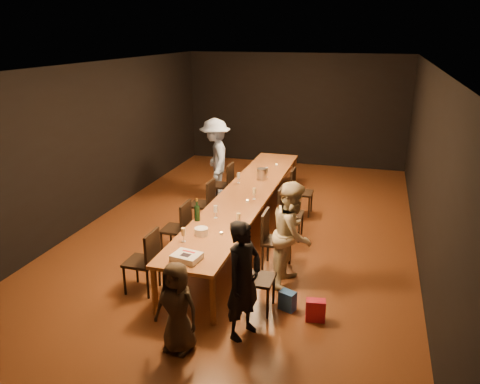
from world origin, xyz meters
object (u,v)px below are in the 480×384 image
(woman_tan, at_px, (292,234))
(ice_bucket, at_px, (262,174))
(woman_birthday, at_px, (244,280))
(chair_right_0, at_px, (258,278))
(chair_left_3, at_px, (222,185))
(plate_stack, at_px, (201,232))
(chair_right_3, at_px, (302,192))
(chair_left_2, at_px, (202,204))
(birthday_cake, at_px, (187,257))
(champagne_bottle, at_px, (197,209))
(chair_right_2, at_px, (291,213))
(chair_left_0, at_px, (141,261))
(child, at_px, (177,308))
(chair_right_1, at_px, (277,241))
(table, at_px, (245,196))
(man_blue, at_px, (215,159))
(chair_left_1, at_px, (176,228))

(woman_tan, distance_m, ice_bucket, 2.75)
(woman_birthday, bearing_deg, chair_right_0, 20.60)
(chair_left_3, bearing_deg, chair_right_0, -154.72)
(plate_stack, distance_m, ice_bucket, 2.88)
(chair_right_3, distance_m, woman_birthday, 4.19)
(ice_bucket, bearing_deg, plate_stack, -93.75)
(chair_left_2, bearing_deg, woman_tan, -128.24)
(birthday_cake, bearing_deg, chair_left_3, 111.15)
(woman_tan, xyz_separation_m, champagne_bottle, (-1.52, 0.15, 0.15))
(chair_right_2, relative_size, chair_left_0, 1.00)
(chair_left_3, distance_m, champagne_bottle, 2.71)
(woman_tan, bearing_deg, woman_birthday, 168.51)
(chair_right_3, bearing_deg, chair_left_3, -90.00)
(woman_tan, bearing_deg, chair_right_0, 161.54)
(chair_left_3, height_order, ice_bucket, ice_bucket)
(chair_left_2, distance_m, birthday_cake, 2.84)
(chair_left_2, xyz_separation_m, woman_tan, (2.00, -1.58, 0.32))
(child, distance_m, plate_stack, 1.60)
(chair_left_2, relative_size, woman_tan, 0.60)
(birthday_cake, distance_m, plate_stack, 0.78)
(chair_left_0, bearing_deg, chair_right_3, -25.28)
(chair_right_1, distance_m, woman_birthday, 1.81)
(chair_right_2, bearing_deg, woman_tan, 10.78)
(chair_right_3, relative_size, plate_stack, 4.75)
(chair_right_1, xyz_separation_m, ice_bucket, (-0.78, 2.16, 0.39))
(chair_left_3, xyz_separation_m, woman_birthday, (1.67, -4.18, 0.28))
(woman_tan, bearing_deg, table, 37.66)
(chair_left_2, distance_m, champagne_bottle, 1.57)
(chair_right_3, bearing_deg, plate_stack, -17.19)
(chair_right_1, bearing_deg, chair_left_2, -125.22)
(chair_right_2, bearing_deg, man_blue, -129.79)
(chair_left_1, height_order, chair_left_2, same)
(chair_right_3, bearing_deg, woman_birthday, -0.36)
(chair_left_1, bearing_deg, chair_right_3, -35.31)
(birthday_cake, relative_size, champagne_bottle, 1.08)
(table, height_order, chair_left_1, chair_left_1)
(table, relative_size, woman_birthday, 4.02)
(chair_right_1, distance_m, woman_tan, 0.58)
(chair_right_0, distance_m, woman_birthday, 0.65)
(child, height_order, birthday_cake, child)
(chair_left_1, bearing_deg, chair_right_2, -54.78)
(chair_left_3, height_order, woman_tan, woman_tan)
(chair_right_0, bearing_deg, ice_bucket, -166.98)
(chair_right_1, relative_size, man_blue, 0.52)
(champagne_bottle, bearing_deg, plate_stack, -62.71)
(chair_left_2, height_order, chair_left_3, same)
(chair_left_1, relative_size, birthday_cake, 2.35)
(woman_tan, bearing_deg, chair_left_0, 113.94)
(chair_right_1, relative_size, champagne_bottle, 2.55)
(chair_left_1, height_order, ice_bucket, ice_bucket)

